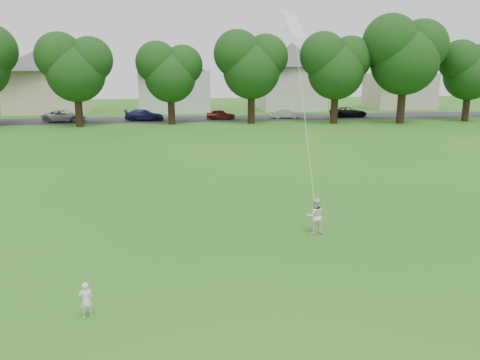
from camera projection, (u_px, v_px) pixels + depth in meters
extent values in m
plane|color=#1F5D15|center=(219.00, 280.00, 12.75)|extent=(160.00, 160.00, 0.00)
cube|color=#2D2D30|center=(177.00, 119.00, 53.09)|extent=(90.00, 7.00, 0.01)
imported|color=silver|center=(86.00, 300.00, 10.70)|extent=(0.36, 0.28, 0.89)
imported|color=white|center=(315.00, 216.00, 16.20)|extent=(0.63, 0.50, 1.27)
plane|color=white|center=(294.00, 24.00, 16.66)|extent=(1.10, 1.05, 0.95)
cylinder|color=white|center=(305.00, 115.00, 16.40)|extent=(0.01, 0.01, 6.59)
cylinder|color=black|center=(79.00, 109.00, 45.96)|extent=(0.74, 0.74, 3.51)
cylinder|color=black|center=(171.00, 109.00, 47.91)|extent=(0.72, 0.72, 3.23)
cylinder|color=black|center=(251.00, 106.00, 48.59)|extent=(0.76, 0.76, 3.68)
cylinder|color=black|center=(334.00, 106.00, 48.65)|extent=(0.75, 0.75, 3.60)
cylinder|color=black|center=(401.00, 103.00, 48.64)|extent=(0.81, 0.81, 4.27)
cylinder|color=black|center=(466.00, 106.00, 50.73)|extent=(0.73, 0.73, 3.34)
imported|color=gray|center=(64.00, 116.00, 50.14)|extent=(4.65, 2.46, 1.25)
imported|color=#151741|center=(144.00, 115.00, 51.43)|extent=(4.28, 1.80, 1.23)
imported|color=#601E13|center=(221.00, 114.00, 52.75)|extent=(3.37, 1.65, 1.11)
imported|color=#BBBBBB|center=(285.00, 113.00, 53.89)|extent=(3.40, 1.24, 1.12)
imported|color=black|center=(349.00, 112.00, 55.06)|extent=(4.33, 2.02, 1.20)
cube|color=beige|center=(48.00, 92.00, 59.62)|extent=(9.61, 6.44, 5.35)
pyramid|color=#4B494E|center=(43.00, 46.00, 58.31)|extent=(13.86, 13.86, 2.94)
cube|color=silver|center=(174.00, 91.00, 62.06)|extent=(8.96, 7.32, 5.39)
pyramid|color=#4B494E|center=(173.00, 47.00, 60.75)|extent=(12.93, 12.93, 2.97)
cube|color=beige|center=(291.00, 89.00, 64.47)|extent=(8.44, 6.64, 5.81)
pyramid|color=#4B494E|center=(292.00, 43.00, 63.05)|extent=(12.17, 12.17, 3.20)
cube|color=beige|center=(399.00, 91.00, 67.03)|extent=(8.59, 6.40, 4.88)
pyramid|color=#4B494E|center=(402.00, 54.00, 65.84)|extent=(12.39, 12.39, 2.68)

